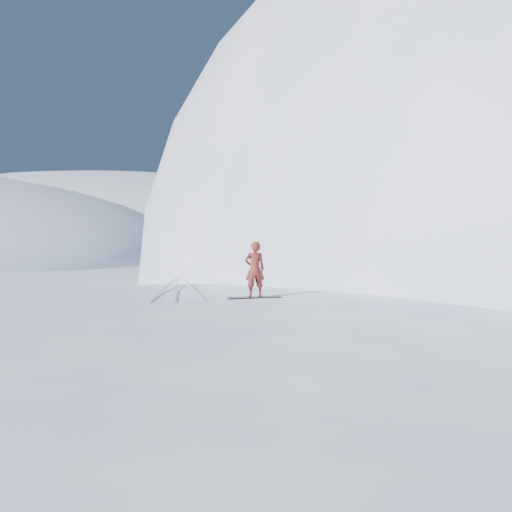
{
  "coord_description": "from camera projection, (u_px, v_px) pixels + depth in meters",
  "views": [
    {
      "loc": [
        1.2,
        -10.62,
        4.27
      ],
      "look_at": [
        0.69,
        4.01,
        3.5
      ],
      "focal_mm": 35.0,
      "sensor_mm": 36.0,
      "label": 1
    }
  ],
  "objects": [
    {
      "name": "ground",
      "position": [
        218.0,
        426.0,
        10.86
      ],
      "size": [
        400.0,
        400.0,
        0.0
      ],
      "primitive_type": "plane",
      "color": "white",
      "rests_on": "ground"
    },
    {
      "name": "near_ridge",
      "position": [
        266.0,
        384.0,
        13.82
      ],
      "size": [
        36.0,
        28.0,
        4.8
      ],
      "primitive_type": "ellipsoid",
      "color": "white",
      "rests_on": "ground"
    },
    {
      "name": "peak_shoulder",
      "position": [
        417.0,
        300.0,
        30.48
      ],
      "size": [
        28.0,
        24.0,
        18.0
      ],
      "primitive_type": "ellipsoid",
      "color": "white",
      "rests_on": "ground"
    },
    {
      "name": "far_ridge_c",
      "position": [
        105.0,
        247.0,
        122.02
      ],
      "size": [
        140.0,
        90.0,
        36.0
      ],
      "primitive_type": "ellipsoid",
      "color": "white",
      "rests_on": "ground"
    },
    {
      "name": "wind_bumps",
      "position": [
        206.0,
        394.0,
        13.0
      ],
      "size": [
        16.0,
        14.4,
        1.0
      ],
      "color": "white",
      "rests_on": "ground"
    },
    {
      "name": "snowboard",
      "position": [
        255.0,
        297.0,
        13.71
      ],
      "size": [
        1.51,
        0.63,
        0.02
      ],
      "primitive_type": "cube",
      "rotation": [
        0.0,
        0.0,
        0.24
      ],
      "color": "black",
      "rests_on": "near_ridge"
    },
    {
      "name": "snowboarder",
      "position": [
        255.0,
        269.0,
        13.67
      ],
      "size": [
        0.63,
        0.49,
        1.53
      ],
      "primitive_type": "imported",
      "rotation": [
        0.0,
        0.0,
        3.39
      ],
      "color": "maroon",
      "rests_on": "snowboard"
    },
    {
      "name": "board_tracks",
      "position": [
        178.0,
        288.0,
        15.92
      ],
      "size": [
        1.97,
        5.99,
        0.04
      ],
      "color": "silver",
      "rests_on": "ground"
    }
  ]
}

